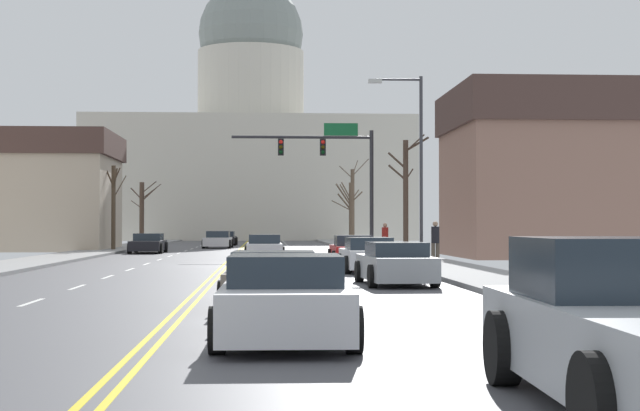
# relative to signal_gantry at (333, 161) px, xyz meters

# --- Properties ---
(ground) EXTENTS (20.00, 180.00, 0.20)m
(ground) POSITION_rel_signal_gantry_xyz_m (-5.45, -13.04, -5.26)
(ground) COLOR #4D4D52
(signal_gantry) EXTENTS (7.91, 0.41, 7.24)m
(signal_gantry) POSITION_rel_signal_gantry_xyz_m (0.00, 0.00, 0.00)
(signal_gantry) COLOR #28282D
(signal_gantry) RESTS_ON ground
(street_lamp_right) EXTENTS (2.29, 0.24, 7.81)m
(street_lamp_right) POSITION_rel_signal_gantry_xyz_m (2.45, -13.46, -0.50)
(street_lamp_right) COLOR #333338
(street_lamp_right) RESTS_ON ground
(capitol_building) EXTENTS (35.96, 21.16, 32.39)m
(capitol_building) POSITION_rel_signal_gantry_xyz_m (-5.45, 58.59, 4.81)
(capitol_building) COLOR beige
(capitol_building) RESTS_ON ground
(sedan_near_00) EXTENTS (2.00, 4.71, 1.21)m
(sedan_near_00) POSITION_rel_signal_gantry_xyz_m (-3.82, -4.69, -4.71)
(sedan_near_00) COLOR silver
(sedan_near_00) RESTS_ON ground
(sedan_near_01) EXTENTS (1.95, 4.31, 1.26)m
(sedan_near_01) POSITION_rel_signal_gantry_xyz_m (-0.01, -12.11, -4.70)
(sedan_near_01) COLOR #B71414
(sedan_near_01) RESTS_ON ground
(sedan_near_02) EXTENTS (2.01, 4.31, 1.26)m
(sedan_near_02) POSITION_rel_signal_gantry_xyz_m (-0.06, -18.84, -4.68)
(sedan_near_02) COLOR silver
(sedan_near_02) RESTS_ON ground
(sedan_near_03) EXTENTS (2.06, 4.38, 1.22)m
(sedan_near_03) POSITION_rel_signal_gantry_xyz_m (-0.07, -26.25, -4.69)
(sedan_near_03) COLOR #9EA3A8
(sedan_near_03) RESTS_ON ground
(sedan_near_04) EXTENTS (2.21, 4.33, 1.17)m
(sedan_near_04) POSITION_rel_signal_gantry_xyz_m (-3.61, -33.51, -4.73)
(sedan_near_04) COLOR #6B6056
(sedan_near_04) RESTS_ON ground
(sedan_near_05) EXTENTS (2.08, 4.42, 1.28)m
(sedan_near_05) POSITION_rel_signal_gantry_xyz_m (-3.50, -39.45, -4.68)
(sedan_near_05) COLOR silver
(sedan_near_05) RESTS_ON ground
(sedan_oncoming_00) EXTENTS (2.04, 4.40, 1.18)m
(sedan_oncoming_00) POSITION_rel_signal_gantry_xyz_m (-10.81, 4.96, -4.72)
(sedan_oncoming_00) COLOR black
(sedan_oncoming_00) RESTS_ON ground
(sedan_oncoming_01) EXTENTS (2.15, 4.43, 1.23)m
(sedan_oncoming_01) POSITION_rel_signal_gantry_xyz_m (-7.22, 17.16, -4.71)
(sedan_oncoming_01) COLOR silver
(sedan_oncoming_01) RESTS_ON ground
(sedan_oncoming_02) EXTENTS (2.12, 4.66, 1.15)m
(sedan_oncoming_02) POSITION_rel_signal_gantry_xyz_m (-7.15, 26.72, -4.73)
(sedan_oncoming_02) COLOR black
(sedan_oncoming_02) RESTS_ON ground
(flank_building_00) EXTENTS (14.38, 9.80, 7.78)m
(flank_building_00) POSITION_rel_signal_gantry_xyz_m (-20.92, 11.43, -1.34)
(flank_building_00) COLOR #B2A38E
(flank_building_00) RESTS_ON ground
(flank_building_01) EXTENTS (12.40, 9.79, 8.07)m
(flank_building_01) POSITION_rel_signal_gantry_xyz_m (-24.05, 34.76, -1.18)
(flank_building_01) COLOR #B2A38E
(flank_building_01) RESTS_ON ground
(flank_building_03) EXTENTS (10.23, 10.34, 8.95)m
(flank_building_03) POSITION_rel_signal_gantry_xyz_m (11.26, -2.83, -0.74)
(flank_building_03) COLOR #8C6656
(flank_building_03) RESTS_ON ground
(bare_tree_00) EXTENTS (2.29, 1.37, 4.64)m
(bare_tree_00) POSITION_rel_signal_gantry_xyz_m (2.36, 15.72, -2.66)
(bare_tree_00) COLOR brown
(bare_tree_00) RESTS_ON ground
(bare_tree_01) EXTENTS (1.43, 2.26, 5.32)m
(bare_tree_01) POSITION_rel_signal_gantry_xyz_m (-13.41, 8.35, -2.24)
(bare_tree_01) COLOR #4C3D2D
(bare_tree_01) RESTS_ON ground
(bare_tree_02) EXTENTS (2.44, 1.24, 6.92)m
(bare_tree_02) POSITION_rel_signal_gantry_xyz_m (3.32, 24.49, -1.98)
(bare_tree_02) COLOR brown
(bare_tree_02) RESTS_ON ground
(bare_tree_03) EXTENTS (2.54, 1.02, 5.06)m
(bare_tree_03) POSITION_rel_signal_gantry_xyz_m (-13.58, 24.00, -2.54)
(bare_tree_03) COLOR #423328
(bare_tree_03) RESTS_ON ground
(bare_tree_04) EXTENTS (2.08, 2.00, 6.14)m
(bare_tree_04) POSITION_rel_signal_gantry_xyz_m (3.30, -5.28, -1.94)
(bare_tree_04) COLOR #423328
(bare_tree_04) RESTS_ON ground
(pedestrian_00) EXTENTS (0.35, 0.34, 1.65)m
(pedestrian_00) POSITION_rel_signal_gantry_xyz_m (2.42, -3.90, -4.22)
(pedestrian_00) COLOR black
(pedestrian_00) RESTS_ON ground
(pedestrian_01) EXTENTS (0.35, 0.34, 1.71)m
(pedestrian_01) POSITION_rel_signal_gantry_xyz_m (3.30, -13.75, -4.19)
(pedestrian_01) COLOR #4C4238
(pedestrian_01) RESTS_ON ground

